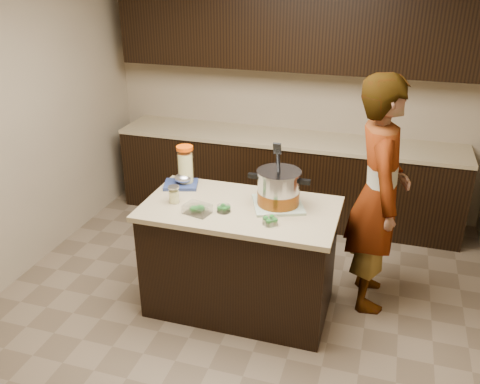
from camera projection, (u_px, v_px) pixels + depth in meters
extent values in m
plane|color=brown|center=(240.00, 304.00, 4.17)|extent=(4.00, 4.00, 0.00)
cube|color=tan|center=(296.00, 88.00, 5.34)|extent=(4.00, 0.04, 2.70)
cube|color=tan|center=(81.00, 328.00, 1.87)|extent=(4.00, 0.04, 2.70)
cube|color=tan|center=(6.00, 125.00, 4.14)|extent=(0.04, 4.00, 2.70)
cube|color=black|center=(286.00, 178.00, 5.47)|extent=(3.60, 0.60, 0.86)
cube|color=tan|center=(288.00, 139.00, 5.28)|extent=(3.60, 0.63, 0.04)
cube|color=black|center=(295.00, 30.00, 4.93)|extent=(3.60, 0.35, 0.75)
cube|color=black|center=(240.00, 260.00, 3.99)|extent=(1.40, 0.75, 0.86)
cube|color=tan|center=(240.00, 209.00, 3.80)|extent=(1.46, 0.81, 0.04)
cube|color=#6A8D5F|center=(278.00, 204.00, 3.80)|extent=(0.47, 0.47, 0.02)
cylinder|color=#B7B7BC|center=(279.00, 188.00, 3.75)|extent=(0.31, 0.31, 0.24)
cylinder|color=brown|center=(278.00, 197.00, 3.78)|extent=(0.32, 0.32, 0.10)
cylinder|color=#B7B7BC|center=(279.00, 172.00, 3.69)|extent=(0.33, 0.33, 0.02)
cube|color=black|center=(253.00, 176.00, 3.77)|extent=(0.08, 0.04, 0.03)
cube|color=black|center=(305.00, 182.00, 3.67)|extent=(0.08, 0.04, 0.03)
cylinder|color=black|center=(278.00, 165.00, 3.64)|extent=(0.03, 0.13, 0.30)
cylinder|color=#DCD686|center=(186.00, 169.00, 4.11)|extent=(0.15, 0.15, 0.27)
cylinder|color=white|center=(186.00, 167.00, 4.10)|extent=(0.17, 0.17, 0.30)
cylinder|color=#EF4C05|center=(185.00, 148.00, 4.03)|extent=(0.17, 0.17, 0.02)
cylinder|color=#DCD686|center=(174.00, 197.00, 3.84)|extent=(0.09, 0.09, 0.09)
cylinder|color=white|center=(174.00, 195.00, 3.84)|extent=(0.10, 0.10, 0.12)
cylinder|color=silver|center=(173.00, 187.00, 3.81)|extent=(0.10, 0.10, 0.02)
cylinder|color=silver|center=(224.00, 209.00, 3.71)|extent=(0.12, 0.12, 0.05)
cylinder|color=silver|center=(270.00, 221.00, 3.53)|extent=(0.15, 0.15, 0.05)
cube|color=silver|center=(197.00, 209.00, 3.68)|extent=(0.21, 0.17, 0.07)
cube|color=navy|center=(181.00, 185.00, 4.13)|extent=(0.32, 0.28, 0.03)
ellipsoid|color=silver|center=(183.00, 179.00, 4.10)|extent=(0.14, 0.11, 0.07)
imported|color=gray|center=(378.00, 195.00, 3.88)|extent=(0.55, 0.75, 1.88)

